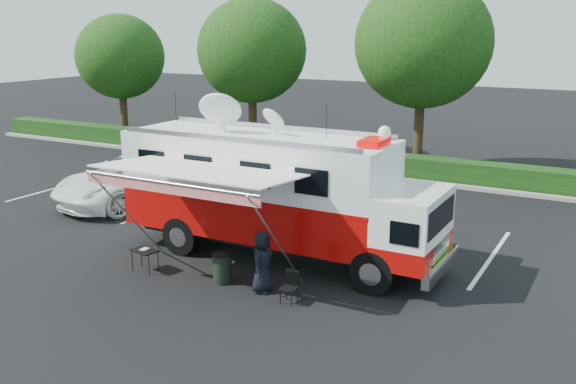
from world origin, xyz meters
name	(u,v)px	position (x,y,z in m)	size (l,w,h in m)	color
ground_plane	(280,258)	(0.00, 0.00, 0.00)	(120.00, 120.00, 0.00)	black
back_border	(447,65)	(1.14, 12.90, 5.00)	(60.00, 6.14, 8.87)	#9E998E
stall_lines	(311,228)	(-0.50, 3.00, 0.00)	(24.12, 5.50, 0.01)	silver
command_truck	(277,193)	(-0.08, 0.00, 1.98)	(9.65, 2.65, 4.63)	black
awning	(194,174)	(-0.95, -2.75, 2.98)	(5.27, 2.72, 3.18)	white
white_suv	(138,202)	(-7.98, 2.80, 0.00)	(3.04, 6.60, 1.83)	white
person	(262,291)	(0.83, -2.40, 0.00)	(0.79, 0.51, 1.61)	black
folding_table	(145,251)	(-2.78, -2.74, 0.58)	(0.84, 0.67, 0.63)	black
folding_chair	(291,284)	(1.79, -2.61, 0.48)	(0.40, 0.42, 0.83)	black
trash_bin	(222,268)	(-0.42, -2.38, 0.41)	(0.55, 0.55, 0.82)	black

